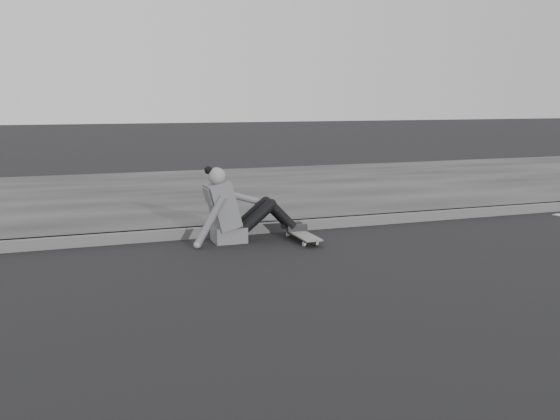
# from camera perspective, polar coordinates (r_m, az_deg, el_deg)

# --- Properties ---
(ground) EXTENTS (80.00, 80.00, 0.00)m
(ground) POSITION_cam_1_polar(r_m,az_deg,el_deg) (6.53, 23.69, -5.05)
(ground) COLOR black
(ground) RESTS_ON ground
(curb) EXTENTS (24.00, 0.16, 0.12)m
(curb) POSITION_cam_1_polar(r_m,az_deg,el_deg) (8.52, 11.79, -0.63)
(curb) COLOR #525252
(curb) RESTS_ON ground
(sidewalk) EXTENTS (24.00, 6.00, 0.12)m
(sidewalk) POSITION_cam_1_polar(r_m,az_deg,el_deg) (11.16, 3.69, 2.06)
(sidewalk) COLOR #353535
(sidewalk) RESTS_ON ground
(skateboard) EXTENTS (0.20, 0.78, 0.09)m
(skateboard) POSITION_cam_1_polar(r_m,az_deg,el_deg) (7.19, 2.00, -2.28)
(skateboard) COLOR #AAAAA4
(skateboard) RESTS_ON ground
(seated_woman) EXTENTS (1.38, 0.46, 0.88)m
(seated_woman) POSITION_cam_1_polar(r_m,az_deg,el_deg) (7.13, -4.21, -0.04)
(seated_woman) COLOR #5A5A5C
(seated_woman) RESTS_ON ground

